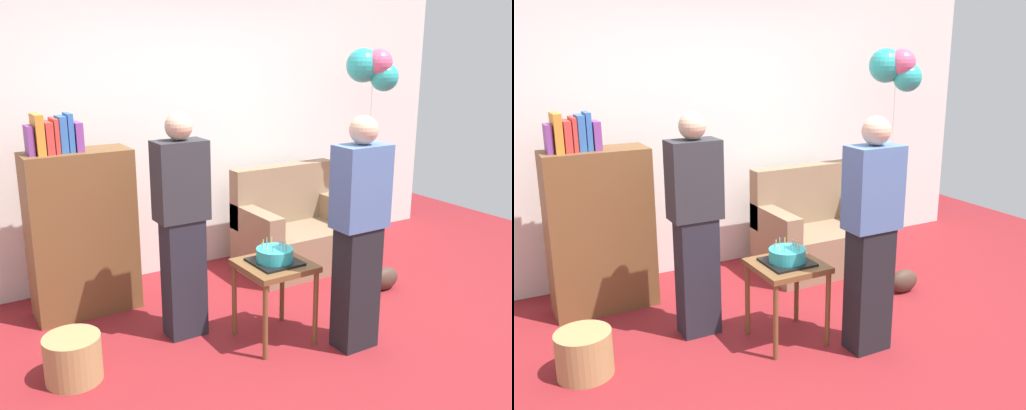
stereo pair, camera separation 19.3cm
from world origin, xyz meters
TOP-DOWN VIEW (x-y plane):
  - ground_plane at (0.00, 0.00)m, footprint 8.00×8.00m
  - wall_back at (0.00, 2.05)m, footprint 6.00×0.10m
  - couch at (0.85, 1.45)m, footprint 1.10×0.70m
  - bookshelf at (-1.14, 1.52)m, footprint 0.80×0.36m
  - side_table at (-0.12, 0.34)m, footprint 0.48×0.48m
  - birthday_cake at (-0.12, 0.34)m, footprint 0.32×0.32m
  - person_blowing_candles at (-0.63, 0.75)m, footprint 0.36×0.22m
  - person_holding_cake at (0.31, -0.04)m, footprint 0.36×0.22m
  - wicker_basket at (-1.49, 0.56)m, footprint 0.36×0.36m
  - handbag at (1.19, 0.57)m, footprint 0.28×0.14m
  - balloon_bunch at (1.62, 1.34)m, footprint 0.45×0.42m

SIDE VIEW (x-z plane):
  - ground_plane at x=0.00m, z-range 0.00..0.00m
  - handbag at x=1.19m, z-range 0.00..0.20m
  - wicker_basket at x=-1.49m, z-range 0.00..0.30m
  - couch at x=0.85m, z-range -0.14..0.82m
  - side_table at x=-0.12m, z-range 0.20..0.79m
  - birthday_cake at x=-0.12m, z-range 0.55..0.72m
  - bookshelf at x=-1.14m, z-range -0.11..1.48m
  - person_blowing_candles at x=-0.63m, z-range 0.02..1.65m
  - person_holding_cake at x=0.31m, z-range 0.02..1.65m
  - wall_back at x=0.00m, z-range 0.00..2.70m
  - balloon_bunch at x=1.62m, z-range 0.84..2.89m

